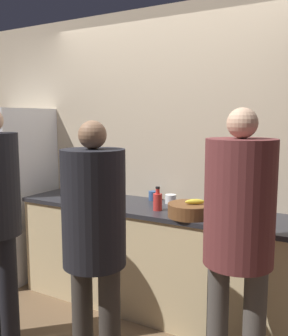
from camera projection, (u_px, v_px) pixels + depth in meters
ground_plane at (135, 327)px, 2.96m from camera, size 14.00×14.00×0.00m
wall_back at (172, 156)px, 3.35m from camera, size 5.20×0.06×2.60m
counter at (156, 258)px, 3.20m from camera, size 2.50×0.63×0.90m
refrigerator at (10, 192)px, 3.91m from camera, size 0.73×0.74×1.73m
person_center at (94, 231)px, 2.19m from camera, size 0.37×0.37×1.63m
person_right at (239, 225)px, 2.11m from camera, size 0.40×0.40×1.70m
fruit_bowl at (190, 210)px, 2.80m from camera, size 0.33×0.33×0.14m
utensil_crock at (70, 184)px, 3.74m from camera, size 0.12×0.12×0.31m
bottle_clear at (251, 210)px, 2.66m from camera, size 0.06×0.06×0.21m
bottle_dark at (225, 199)px, 3.05m from camera, size 0.07×0.07×0.21m
bottle_red at (158, 201)px, 3.00m from camera, size 0.07×0.07×0.19m
cup_white at (171, 199)px, 3.24m from camera, size 0.10×0.10×0.08m
cup_blue at (153, 196)px, 3.37m from camera, size 0.08×0.08×0.08m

